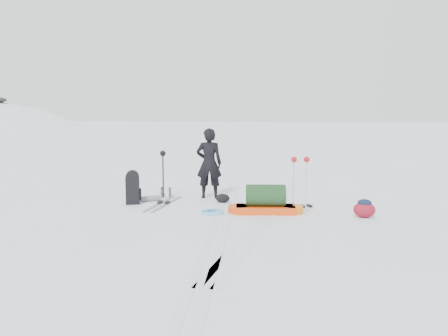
{
  "coord_description": "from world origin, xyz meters",
  "views": [
    {
      "loc": [
        1.49,
        -10.3,
        2.31
      ],
      "look_at": [
        -0.1,
        0.26,
        0.95
      ],
      "focal_mm": 35.0,
      "sensor_mm": 36.0,
      "label": 1
    }
  ],
  "objects": [
    {
      "name": "touring_skis_grey",
      "position": [
        -1.66,
        0.24,
        0.02
      ],
      "size": [
        0.48,
        2.01,
        0.07
      ],
      "rotation": [
        0.0,
        0.0,
        1.48
      ],
      "color": "gray",
      "rests_on": "ground"
    },
    {
      "name": "ski_tracks",
      "position": [
        0.61,
        0.88,
        0.0
      ],
      "size": [
        3.38,
        17.97,
        0.01
      ],
      "color": "silver",
      "rests_on": "ground"
    },
    {
      "name": "rope_coil",
      "position": [
        -0.24,
        -0.59,
        0.03
      ],
      "size": [
        0.69,
        0.69,
        0.06
      ],
      "rotation": [
        0.0,
        0.0,
        -0.35
      ],
      "color": "#62C9EF",
      "rests_on": "ground"
    },
    {
      "name": "small_daypack",
      "position": [
        3.16,
        -0.48,
        0.2
      ],
      "size": [
        0.58,
        0.52,
        0.41
      ],
      "rotation": [
        0.0,
        0.0,
        -0.4
      ],
      "color": "maroon",
      "rests_on": "ground"
    },
    {
      "name": "pulk_sled",
      "position": [
        0.96,
        -0.37,
        0.25
      ],
      "size": [
        1.78,
        0.72,
        0.67
      ],
      "rotation": [
        0.0,
        0.0,
        0.12
      ],
      "color": "#EB410D",
      "rests_on": "ground"
    },
    {
      "name": "ski_poles_silver",
      "position": [
        1.74,
        -0.31,
        1.1
      ],
      "size": [
        0.42,
        0.18,
        1.32
      ],
      "rotation": [
        0.0,
        0.0,
        0.32
      ],
      "color": "#ACADB3",
      "rests_on": "ground"
    },
    {
      "name": "ski_poles_black",
      "position": [
        -1.89,
        1.04,
        1.06
      ],
      "size": [
        0.16,
        0.17,
        1.3
      ],
      "rotation": [
        0.0,
        0.0,
        -0.12
      ],
      "color": "black",
      "rests_on": "ground"
    },
    {
      "name": "expedition_rucksack",
      "position": [
        -2.38,
        0.17,
        0.4
      ],
      "size": [
        0.79,
        0.78,
        0.86
      ],
      "rotation": [
        0.0,
        0.0,
        0.3
      ],
      "color": "black",
      "rests_on": "ground"
    },
    {
      "name": "skier",
      "position": [
        -0.66,
        1.2,
        0.95
      ],
      "size": [
        0.75,
        0.54,
        1.9
      ],
      "primitive_type": "imported",
      "rotation": [
        0.0,
        0.0,
        3.27
      ],
      "color": "black",
      "rests_on": "ground"
    },
    {
      "name": "ground",
      "position": [
        0.0,
        0.0,
        0.0
      ],
      "size": [
        200.0,
        200.0,
        0.0
      ],
      "primitive_type": "plane",
      "color": "white",
      "rests_on": "ground"
    },
    {
      "name": "touring_skis_white",
      "position": [
        1.91,
        0.33,
        0.02
      ],
      "size": [
        1.05,
        1.83,
        0.07
      ],
      "rotation": [
        0.0,
        0.0,
        -1.14
      ],
      "color": "silver",
      "rests_on": "ground"
    },
    {
      "name": "stuff_sack",
      "position": [
        -0.2,
        0.64,
        0.11
      ],
      "size": [
        0.43,
        0.37,
        0.23
      ],
      "rotation": [
        0.0,
        0.0,
        -0.33
      ],
      "color": "black",
      "rests_on": "ground"
    },
    {
      "name": "thermos_pair",
      "position": [
        -1.85,
        1.11,
        0.13
      ],
      "size": [
        0.29,
        0.17,
        0.29
      ],
      "rotation": [
        0.0,
        0.0,
        -0.4
      ],
      "color": "#595B60",
      "rests_on": "ground"
    }
  ]
}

